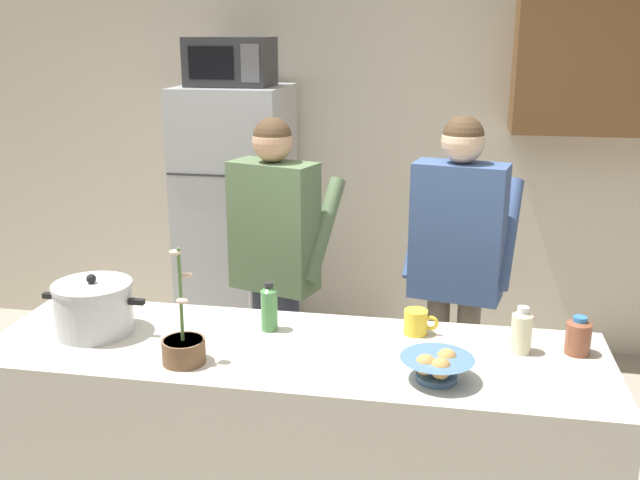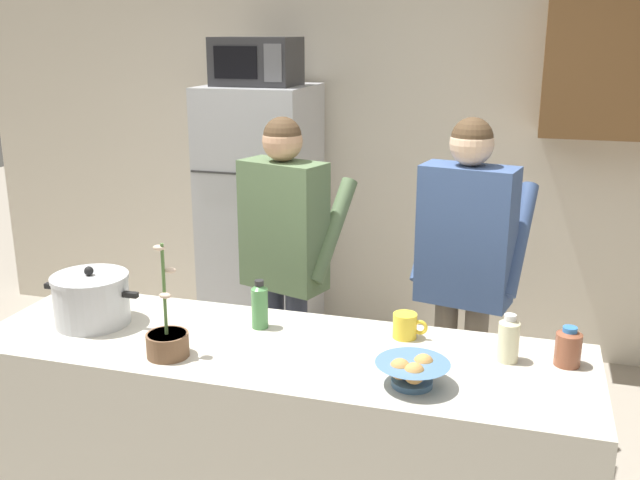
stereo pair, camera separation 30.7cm
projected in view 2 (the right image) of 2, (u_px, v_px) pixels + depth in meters
The scene contains 13 objects.
back_wall_unit at pixel (438, 136), 4.51m from camera, with size 6.00×0.48×2.60m.
kitchen_island at pixel (280, 456), 2.76m from camera, with size 2.26×0.68×0.92m, color beige.
refrigerator at pixel (262, 223), 4.56m from camera, with size 0.64×0.68×1.71m.
microwave at pixel (257, 61), 4.26m from camera, with size 0.48×0.37×0.28m.
person_near_pot at pixel (285, 243), 3.55m from camera, with size 0.59×0.53×1.64m.
person_by_sink at pixel (466, 254), 3.31m from camera, with size 0.57×0.49×1.67m.
cooking_pot at pixel (92, 299), 2.82m from camera, with size 0.41×0.30×0.23m.
coffee_mug at pixel (406, 326), 2.69m from camera, with size 0.13×0.09×0.10m.
bread_bowl at pixel (412, 372), 2.33m from camera, with size 0.24×0.24×0.10m.
bottle_near_edge at pixel (509, 338), 2.49m from camera, with size 0.07×0.07×0.17m.
bottle_mid_counter at pixel (568, 346), 2.47m from camera, with size 0.09×0.09×0.14m.
bottle_far_corner at pixel (260, 305), 2.77m from camera, with size 0.06×0.06×0.19m.
potted_orchid at pixel (168, 340), 2.54m from camera, with size 0.15×0.15×0.41m.
Camera 2 is at (0.83, -2.28, 2.03)m, focal length 40.51 mm.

